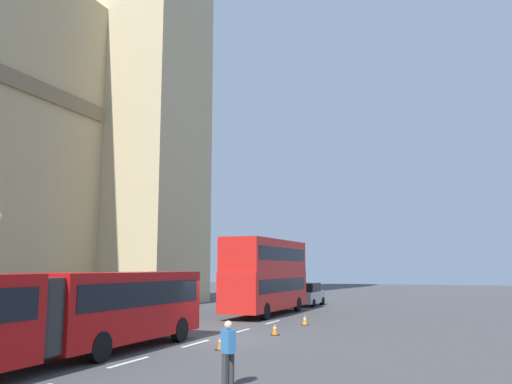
% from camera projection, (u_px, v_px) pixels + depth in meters
% --- Properties ---
extents(ground_plane, '(160.00, 160.00, 0.00)m').
position_uv_depth(ground_plane, '(211.00, 339.00, 22.79)').
color(ground_plane, '#424244').
extents(lane_centre_marking, '(25.20, 0.16, 0.01)m').
position_uv_depth(lane_centre_marking, '(166.00, 352.00, 19.39)').
color(lane_centre_marking, silver).
rests_on(lane_centre_marking, ground_plane).
extents(articulated_bus, '(17.71, 2.54, 2.90)m').
position_uv_depth(articulated_bus, '(25.00, 312.00, 15.88)').
color(articulated_bus, '#B20F0F').
rests_on(articulated_bus, ground_plane).
extents(double_decker_bus, '(10.02, 2.54, 4.90)m').
position_uv_depth(double_decker_bus, '(267.00, 273.00, 34.99)').
color(double_decker_bus, red).
rests_on(double_decker_bus, ground_plane).
extents(sedan_lead, '(4.40, 1.86, 1.85)m').
position_uv_depth(sedan_lead, '(308.00, 294.00, 42.75)').
color(sedan_lead, '#B7B7BC').
rests_on(sedan_lead, ground_plane).
extents(traffic_cone_west, '(0.36, 0.36, 0.58)m').
position_uv_depth(traffic_cone_west, '(221.00, 342.00, 19.87)').
color(traffic_cone_west, black).
rests_on(traffic_cone_west, ground_plane).
extents(traffic_cone_middle, '(0.36, 0.36, 0.58)m').
position_uv_depth(traffic_cone_middle, '(275.00, 329.00, 24.23)').
color(traffic_cone_middle, black).
rests_on(traffic_cone_middle, ground_plane).
extents(traffic_cone_east, '(0.36, 0.36, 0.58)m').
position_uv_depth(traffic_cone_east, '(305.00, 320.00, 28.46)').
color(traffic_cone_east, black).
rests_on(traffic_cone_east, ground_plane).
extents(pedestrian_near_cones, '(0.42, 0.47, 1.69)m').
position_uv_depth(pedestrian_near_cones, '(228.00, 351.00, 13.81)').
color(pedestrian_near_cones, '#333333').
rests_on(pedestrian_near_cones, ground_plane).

